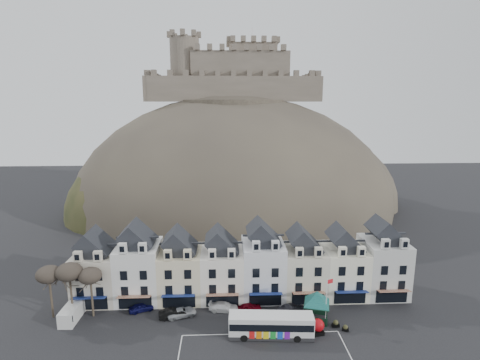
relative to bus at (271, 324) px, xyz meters
name	(u,v)px	position (x,y,z in m)	size (l,w,h in m)	color
ground	(249,358)	(-3.35, -4.34, -1.82)	(300.00, 300.00, 0.00)	black
coach_bay_markings	(264,351)	(-1.35, -3.09, -1.82)	(22.00, 7.50, 0.01)	silver
townhouse_terrace	(243,265)	(-3.20, 11.63, 3.48)	(54.40, 9.35, 11.80)	beige
castle_hill	(238,207)	(-2.10, 64.62, -1.71)	(100.00, 76.00, 68.00)	#3E362F
castle	(234,74)	(-2.84, 71.60, 38.38)	(50.20, 22.20, 22.00)	#5F5548
tree_left_far	(49,275)	(-32.35, 6.16, 5.08)	(3.61, 3.61, 8.24)	#352D21
tree_left_mid	(69,272)	(-29.35, 6.16, 5.43)	(3.78, 3.78, 8.64)	#352D21
tree_left_near	(90,276)	(-26.35, 6.16, 4.74)	(3.43, 3.43, 7.84)	#352D21
bus	(271,324)	(0.00, 0.00, 0.00)	(11.79, 3.49, 3.28)	#262628
bus_shelter	(317,298)	(7.26, 3.71, 1.77)	(7.01, 7.01, 4.62)	black
red_buoy	(318,326)	(6.65, 0.31, -0.69)	(1.78, 1.78, 2.21)	black
flagpole	(327,298)	(8.42, 2.61, 2.29)	(0.98, 0.42, 7.18)	silver
white_van	(71,313)	(-29.18, 5.18, -0.70)	(2.27, 4.92, 2.22)	silver
planter_west	(345,328)	(10.73, 0.71, -1.36)	(1.05, 0.76, 0.94)	black
planter_east	(336,324)	(9.65, 1.77, -1.31)	(1.05, 0.74, 1.05)	black
car_navy	(141,307)	(-19.35, 7.18, -1.17)	(1.52, 3.77, 1.28)	#0D0D41
car_black	(173,313)	(-14.15, 5.16, -1.11)	(1.50, 4.31, 1.42)	black
car_silver	(181,312)	(-12.95, 5.54, -1.19)	(2.07, 4.43, 1.25)	#A4A7AB
car_white	(224,307)	(-6.44, 6.61, -1.11)	(1.97, 4.84, 1.40)	white
car_maroon	(249,307)	(-2.55, 6.49, -1.18)	(1.51, 3.75, 1.28)	#58050F
car_charcoal	(293,310)	(4.04, 5.26, -1.08)	(1.56, 4.48, 1.48)	black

